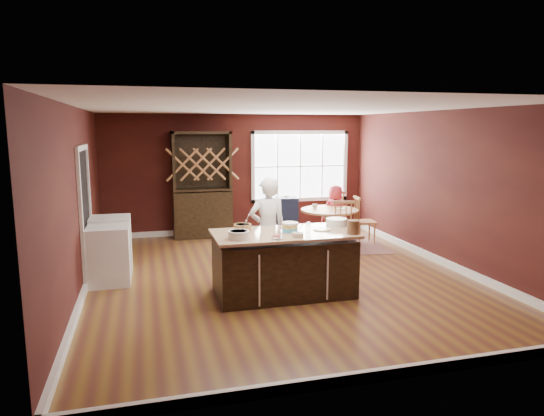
{
  "coord_description": "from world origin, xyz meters",
  "views": [
    {
      "loc": [
        -2.07,
        -7.37,
        2.39
      ],
      "look_at": [
        0.01,
        0.46,
        1.05
      ],
      "focal_mm": 32.0,
      "sensor_mm": 36.0,
      "label": 1
    }
  ],
  "objects_px": {
    "seated_woman": "(335,212)",
    "hutch": "(202,185)",
    "kitchen_island": "(284,265)",
    "high_chair": "(287,220)",
    "chair_north": "(332,213)",
    "toddler": "(289,205)",
    "chair_east": "(365,220)",
    "dryer": "(111,245)",
    "layer_cake": "(290,227)",
    "baker": "(268,229)",
    "chair_south": "(345,228)",
    "dining_table": "(329,220)",
    "washer": "(109,255)"
  },
  "relations": [
    {
      "from": "chair_east",
      "to": "washer",
      "type": "relative_size",
      "value": 1.11
    },
    {
      "from": "kitchen_island",
      "to": "chair_south",
      "type": "xyz_separation_m",
      "value": [
        1.77,
        1.89,
        0.07
      ]
    },
    {
      "from": "chair_east",
      "to": "dryer",
      "type": "distance_m",
      "value": 5.06
    },
    {
      "from": "chair_north",
      "to": "high_chair",
      "type": "relative_size",
      "value": 1.0
    },
    {
      "from": "high_chair",
      "to": "toddler",
      "type": "bearing_deg",
      "value": 46.48
    },
    {
      "from": "high_chair",
      "to": "dryer",
      "type": "height_order",
      "value": "high_chair"
    },
    {
      "from": "kitchen_island",
      "to": "chair_south",
      "type": "height_order",
      "value": "chair_south"
    },
    {
      "from": "toddler",
      "to": "hutch",
      "type": "xyz_separation_m",
      "value": [
        -1.67,
        1.12,
        0.35
      ]
    },
    {
      "from": "chair_east",
      "to": "chair_north",
      "type": "distance_m",
      "value": 0.94
    },
    {
      "from": "kitchen_island",
      "to": "chair_north",
      "type": "height_order",
      "value": "chair_north"
    },
    {
      "from": "kitchen_island",
      "to": "chair_north",
      "type": "bearing_deg",
      "value": 58.16
    },
    {
      "from": "baker",
      "to": "layer_cake",
      "type": "height_order",
      "value": "baker"
    },
    {
      "from": "chair_north",
      "to": "hutch",
      "type": "distance_m",
      "value": 2.97
    },
    {
      "from": "dining_table",
      "to": "high_chair",
      "type": "bearing_deg",
      "value": 160.49
    },
    {
      "from": "dining_table",
      "to": "dryer",
      "type": "distance_m",
      "value": 4.29
    },
    {
      "from": "layer_cake",
      "to": "high_chair",
      "type": "bearing_deg",
      "value": 74.16
    },
    {
      "from": "baker",
      "to": "kitchen_island",
      "type": "bearing_deg",
      "value": 90.44
    },
    {
      "from": "chair_east",
      "to": "high_chair",
      "type": "height_order",
      "value": "high_chair"
    },
    {
      "from": "chair_east",
      "to": "hutch",
      "type": "bearing_deg",
      "value": 71.75
    },
    {
      "from": "toddler",
      "to": "washer",
      "type": "relative_size",
      "value": 0.29
    },
    {
      "from": "chair_north",
      "to": "high_chair",
      "type": "bearing_deg",
      "value": 15.96
    },
    {
      "from": "high_chair",
      "to": "chair_east",
      "type": "bearing_deg",
      "value": -4.1
    },
    {
      "from": "layer_cake",
      "to": "chair_north",
      "type": "relative_size",
      "value": 0.32
    },
    {
      "from": "toddler",
      "to": "dryer",
      "type": "xyz_separation_m",
      "value": [
        -3.46,
        -1.18,
        -0.34
      ]
    },
    {
      "from": "kitchen_island",
      "to": "high_chair",
      "type": "xyz_separation_m",
      "value": [
        0.92,
        2.92,
        0.08
      ]
    },
    {
      "from": "baker",
      "to": "dryer",
      "type": "relative_size",
      "value": 1.75
    },
    {
      "from": "baker",
      "to": "chair_east",
      "type": "xyz_separation_m",
      "value": [
        2.58,
        1.88,
        -0.32
      ]
    },
    {
      "from": "chair_north",
      "to": "seated_woman",
      "type": "relative_size",
      "value": 0.87
    },
    {
      "from": "baker",
      "to": "toddler",
      "type": "height_order",
      "value": "baker"
    },
    {
      "from": "chair_east",
      "to": "dryer",
      "type": "relative_size",
      "value": 1.07
    },
    {
      "from": "kitchen_island",
      "to": "hutch",
      "type": "distance_m",
      "value": 4.22
    },
    {
      "from": "chair_south",
      "to": "high_chair",
      "type": "xyz_separation_m",
      "value": [
        -0.84,
        1.03,
        0.01
      ]
    },
    {
      "from": "chair_north",
      "to": "dryer",
      "type": "height_order",
      "value": "chair_north"
    },
    {
      "from": "chair_north",
      "to": "toddler",
      "type": "relative_size",
      "value": 3.97
    },
    {
      "from": "dining_table",
      "to": "chair_south",
      "type": "bearing_deg",
      "value": -88.31
    },
    {
      "from": "kitchen_island",
      "to": "seated_woman",
      "type": "relative_size",
      "value": 1.71
    },
    {
      "from": "dryer",
      "to": "layer_cake",
      "type": "bearing_deg",
      "value": -34.8
    },
    {
      "from": "high_chair",
      "to": "washer",
      "type": "distance_m",
      "value": 3.82
    },
    {
      "from": "chair_south",
      "to": "dryer",
      "type": "xyz_separation_m",
      "value": [
        -4.24,
        -0.08,
        -0.04
      ]
    },
    {
      "from": "washer",
      "to": "high_chair",
      "type": "bearing_deg",
      "value": 27.38
    },
    {
      "from": "kitchen_island",
      "to": "high_chair",
      "type": "height_order",
      "value": "high_chair"
    },
    {
      "from": "baker",
      "to": "seated_woman",
      "type": "relative_size",
      "value": 1.39
    },
    {
      "from": "chair_east",
      "to": "high_chair",
      "type": "xyz_separation_m",
      "value": [
        -1.61,
        0.32,
        0.02
      ]
    },
    {
      "from": "chair_east",
      "to": "hutch",
      "type": "distance_m",
      "value": 3.6
    },
    {
      "from": "kitchen_island",
      "to": "washer",
      "type": "xyz_separation_m",
      "value": [
        -2.47,
        1.16,
        0.01
      ]
    },
    {
      "from": "seated_woman",
      "to": "hutch",
      "type": "height_order",
      "value": "hutch"
    },
    {
      "from": "kitchen_island",
      "to": "chair_east",
      "type": "relative_size",
      "value": 2.02
    },
    {
      "from": "baker",
      "to": "washer",
      "type": "height_order",
      "value": "baker"
    },
    {
      "from": "seated_woman",
      "to": "hutch",
      "type": "distance_m",
      "value": 2.97
    },
    {
      "from": "chair_south",
      "to": "chair_north",
      "type": "relative_size",
      "value": 0.99
    }
  ]
}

